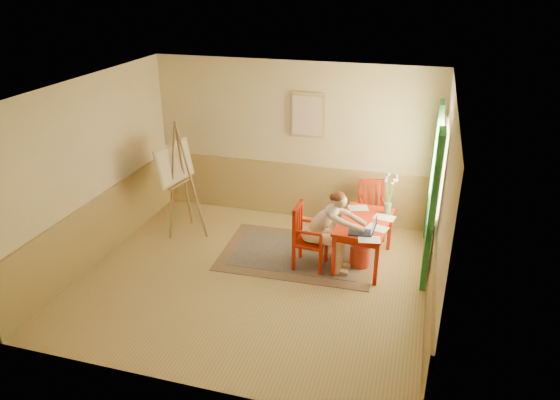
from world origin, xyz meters
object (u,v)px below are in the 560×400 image
(table, at_px, (364,226))
(figure, at_px, (327,227))
(laptop, at_px, (364,230))
(chair_left, at_px, (307,237))
(chair_back, at_px, (371,209))
(easel, at_px, (177,168))

(table, bearing_deg, figure, -145.05)
(figure, distance_m, laptop, 0.56)
(chair_left, relative_size, laptop, 2.45)
(chair_back, bearing_deg, table, -90.32)
(chair_back, distance_m, easel, 3.32)
(chair_left, bearing_deg, laptop, -4.77)
(chair_back, distance_m, laptop, 1.40)
(table, xyz_separation_m, easel, (-3.15, 0.20, 0.53))
(table, xyz_separation_m, chair_left, (-0.79, -0.34, -0.13))
(chair_back, height_order, figure, figure)
(chair_left, distance_m, chair_back, 1.52)
(chair_back, xyz_separation_m, easel, (-3.16, -0.75, 0.69))
(table, bearing_deg, laptop, -82.84)
(figure, bearing_deg, easel, 168.24)
(chair_left, bearing_deg, figure, -2.19)
(table, distance_m, chair_back, 0.97)
(chair_back, distance_m, figure, 1.42)
(chair_left, relative_size, figure, 0.78)
(laptop, bearing_deg, table, 97.16)
(chair_left, bearing_deg, chair_back, 58.33)
(table, xyz_separation_m, laptop, (0.05, -0.41, 0.14))
(table, bearing_deg, easel, 176.34)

